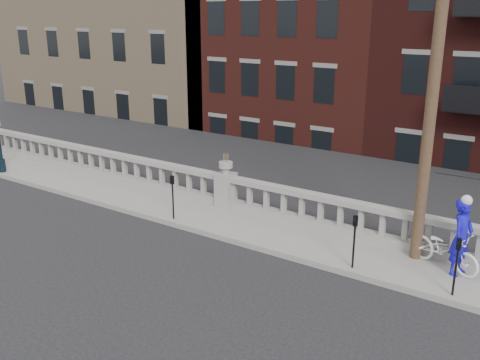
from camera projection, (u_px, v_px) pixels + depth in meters
name	position (u px, v px, depth m)	size (l,w,h in m)	color
ground	(140.00, 254.00, 14.19)	(120.00, 120.00, 0.00)	black
sidewalk	(208.00, 217.00, 16.53)	(32.00, 2.20, 0.15)	gray
balustrade	(226.00, 191.00, 17.11)	(28.00, 0.34, 1.03)	gray
planter_pedestal	(226.00, 186.00, 17.05)	(0.55, 0.55, 1.76)	gray
lower_level	(424.00, 74.00, 31.26)	(80.00, 44.00, 20.80)	#605E59
utility_pole	(437.00, 53.00, 12.12)	(1.60, 0.28, 10.00)	#422D1E
parking_meter_b	(173.00, 192.00, 15.94)	(0.10, 0.09, 1.36)	black
parking_meter_c	(354.00, 236.00, 12.85)	(0.10, 0.09, 1.36)	black
parking_meter_d	(457.00, 260.00, 11.58)	(0.10, 0.09, 1.36)	black
bicycle	(445.00, 249.00, 12.96)	(0.64, 1.85, 0.97)	white
cyclist	(462.00, 237.00, 12.54)	(0.68, 0.45, 1.87)	#130CBF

